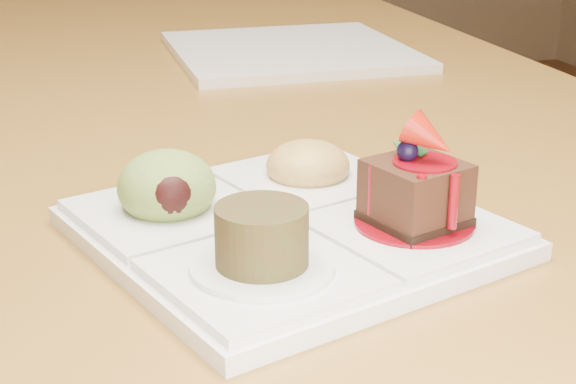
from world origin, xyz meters
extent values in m
cube|color=brown|center=(0.00, 0.00, 0.73)|extent=(1.00, 1.80, 0.04)
cylinder|color=brown|center=(0.44, 0.84, 0.35)|extent=(0.06, 0.06, 0.71)
cube|color=silver|center=(0.05, -0.48, 0.76)|extent=(0.31, 0.31, 0.01)
cube|color=silver|center=(0.12, -0.51, 0.77)|extent=(0.14, 0.14, 0.01)
cube|color=silver|center=(0.01, -0.55, 0.77)|extent=(0.14, 0.14, 0.01)
cube|color=silver|center=(-0.03, -0.44, 0.77)|extent=(0.14, 0.14, 0.01)
cube|color=silver|center=(0.09, -0.40, 0.77)|extent=(0.14, 0.14, 0.01)
cylinder|color=#6F040C|center=(0.12, -0.51, 0.77)|extent=(0.08, 0.08, 0.00)
cube|color=black|center=(0.12, -0.51, 0.77)|extent=(0.07, 0.07, 0.01)
cube|color=black|center=(0.12, -0.51, 0.79)|extent=(0.07, 0.07, 0.04)
cylinder|color=#6F040C|center=(0.12, -0.51, 0.81)|extent=(0.04, 0.04, 0.00)
sphere|color=black|center=(0.12, -0.51, 0.82)|extent=(0.01, 0.01, 0.01)
cone|color=#A4160A|center=(0.13, -0.52, 0.83)|extent=(0.04, 0.04, 0.04)
cube|color=#134F1E|center=(0.13, -0.50, 0.82)|extent=(0.02, 0.02, 0.01)
cube|color=#134F1E|center=(0.12, -0.50, 0.82)|extent=(0.01, 0.01, 0.01)
cylinder|color=#6F040C|center=(0.11, -0.54, 0.79)|extent=(0.01, 0.01, 0.04)
cylinder|color=#6F040C|center=(0.14, -0.54, 0.79)|extent=(0.01, 0.01, 0.04)
cylinder|color=#6F040C|center=(0.10, -0.51, 0.79)|extent=(0.01, 0.01, 0.03)
cylinder|color=silver|center=(0.01, -0.55, 0.77)|extent=(0.08, 0.08, 0.00)
cylinder|color=#3F2112|center=(0.01, -0.55, 0.79)|extent=(0.05, 0.05, 0.04)
cylinder|color=#44290E|center=(0.01, -0.55, 0.80)|extent=(0.04, 0.04, 0.00)
ellipsoid|color=olive|center=(-0.03, -0.44, 0.78)|extent=(0.07, 0.07, 0.05)
ellipsoid|color=black|center=(-0.03, -0.46, 0.78)|extent=(0.03, 0.02, 0.03)
ellipsoid|color=#C69547|center=(0.09, -0.40, 0.77)|extent=(0.06, 0.06, 0.04)
cube|color=#C73E0E|center=(0.10, -0.40, 0.78)|extent=(0.02, 0.02, 0.01)
cube|color=#3D811C|center=(0.09, -0.39, 0.78)|extent=(0.02, 0.02, 0.02)
cube|color=#C73E0E|center=(0.07, -0.40, 0.78)|extent=(0.02, 0.02, 0.01)
cube|color=#3D811C|center=(0.08, -0.41, 0.78)|extent=(0.02, 0.02, 0.01)
cube|color=#C73E0E|center=(0.09, -0.41, 0.78)|extent=(0.02, 0.02, 0.01)
cube|color=silver|center=(0.21, 0.09, 0.76)|extent=(0.29, 0.29, 0.01)
camera|label=1|loc=(-0.10, -0.99, 0.99)|focal=55.00mm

